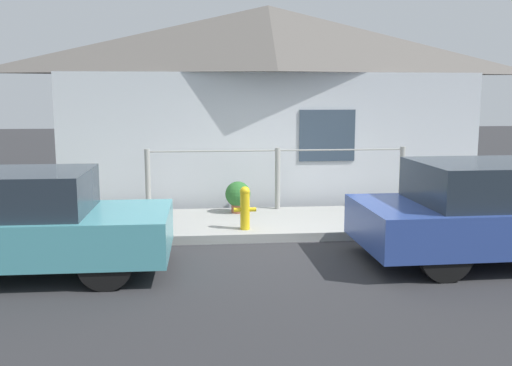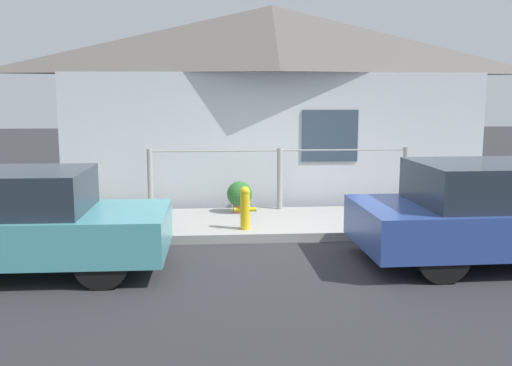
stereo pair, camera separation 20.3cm
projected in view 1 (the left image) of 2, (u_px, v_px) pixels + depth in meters
ground_plane at (294, 242)px, 8.88m from camera, size 60.00×60.00×0.00m
sidewalk at (284, 223)px, 9.89m from camera, size 24.00×2.08×0.14m
house at (269, 49)px, 11.73m from camera, size 8.66×2.23×4.08m
fence at (278, 175)px, 10.66m from camera, size 4.90×0.10×1.15m
car_left at (16, 223)px, 7.21m from camera, size 3.79×1.63×1.34m
car_right at (510, 211)px, 7.85m from camera, size 4.31×1.86×1.38m
fire_hydrant at (245, 207)px, 9.08m from camera, size 0.36×0.16×0.70m
potted_plant_near_hydrant at (238, 195)px, 10.36m from camera, size 0.46×0.46×0.57m
potted_plant_by_fence at (53, 200)px, 9.97m from camera, size 0.39×0.39×0.54m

